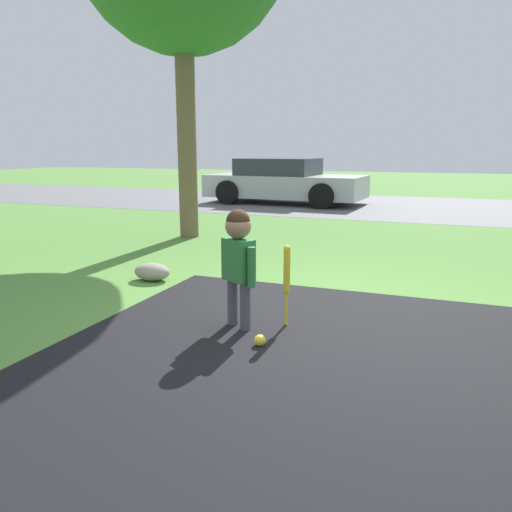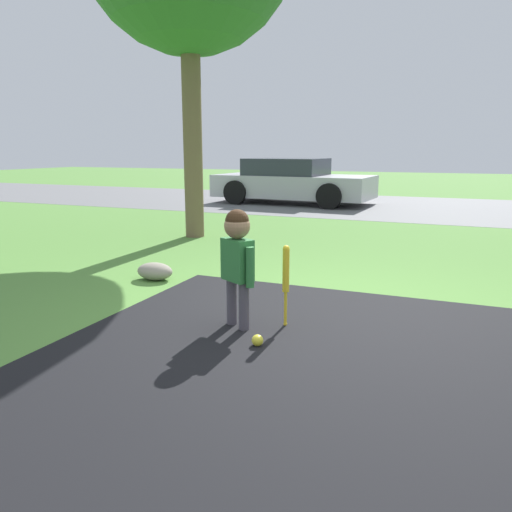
% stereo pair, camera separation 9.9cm
% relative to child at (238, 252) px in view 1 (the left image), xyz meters
% --- Properties ---
extents(ground_plane, '(60.00, 60.00, 0.00)m').
position_rel_child_xyz_m(ground_plane, '(0.55, 0.42, -0.65)').
color(ground_plane, '#518438').
extents(driveway_strip, '(3.58, 7.00, 0.01)m').
position_rel_child_xyz_m(driveway_strip, '(0.62, -2.08, -0.64)').
color(driveway_strip, black).
rests_on(driveway_strip, ground).
extents(street_strip, '(40.00, 6.00, 0.01)m').
position_rel_child_xyz_m(street_strip, '(0.55, 9.81, -0.64)').
color(street_strip, slate).
rests_on(street_strip, ground).
extents(child, '(0.36, 0.27, 1.00)m').
position_rel_child_xyz_m(child, '(0.00, 0.00, 0.00)').
color(child, '#4C4751').
rests_on(child, ground).
extents(baseball_bat, '(0.06, 0.06, 0.70)m').
position_rel_child_xyz_m(baseball_bat, '(0.36, 0.18, -0.19)').
color(baseball_bat, yellow).
rests_on(baseball_bat, ground).
extents(sports_ball, '(0.09, 0.09, 0.09)m').
position_rel_child_xyz_m(sports_ball, '(0.31, -0.32, -0.60)').
color(sports_ball, yellow).
rests_on(sports_ball, ground).
extents(parked_car, '(4.35, 2.25, 1.22)m').
position_rel_child_xyz_m(parked_car, '(-2.71, 9.56, -0.06)').
color(parked_car, '#B7B7BC').
rests_on(parked_car, ground).
extents(edging_rock, '(0.43, 0.30, 0.20)m').
position_rel_child_xyz_m(edging_rock, '(-1.52, 1.05, -0.55)').
color(edging_rock, gray).
rests_on(edging_rock, ground).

